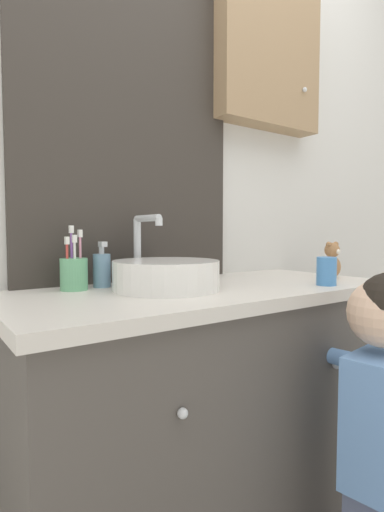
# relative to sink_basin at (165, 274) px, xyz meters

# --- Properties ---
(wall_back) EXTENTS (3.20, 0.18, 2.50)m
(wall_back) POSITION_rel_sink_basin_xyz_m (0.16, 0.28, 0.45)
(wall_back) COLOR silver
(wall_back) RESTS_ON ground_plane
(vanity_counter) EXTENTS (1.21, 0.56, 0.79)m
(vanity_counter) POSITION_rel_sink_basin_xyz_m (0.14, -0.02, -0.44)
(vanity_counter) COLOR #4C4742
(vanity_counter) RESTS_ON ground_plane
(sink_basin) EXTENTS (0.31, 0.36, 0.22)m
(sink_basin) POSITION_rel_sink_basin_xyz_m (0.00, 0.00, 0.00)
(sink_basin) COLOR white
(sink_basin) RESTS_ON vanity_counter
(toothbrush_holder) EXTENTS (0.08, 0.08, 0.19)m
(toothbrush_holder) POSITION_rel_sink_basin_xyz_m (-0.22, 0.14, 0.00)
(toothbrush_holder) COLOR #66B27F
(toothbrush_holder) RESTS_ON vanity_counter
(soap_dispenser) EXTENTS (0.05, 0.05, 0.14)m
(soap_dispenser) POSITION_rel_sink_basin_xyz_m (-0.13, 0.15, 0.01)
(soap_dispenser) COLOR #6B93B2
(soap_dispenser) RESTS_ON vanity_counter
(child_figure) EXTENTS (0.23, 0.44, 0.86)m
(child_figure) POSITION_rel_sink_basin_xyz_m (0.35, -0.46, -0.32)
(child_figure) COLOR slate
(child_figure) RESTS_ON ground_plane
(teddy_bear) EXTENTS (0.07, 0.06, 0.13)m
(teddy_bear) POSITION_rel_sink_basin_xyz_m (0.65, -0.10, 0.02)
(teddy_bear) COLOR #9E7047
(teddy_bear) RESTS_ON vanity_counter
(drinking_cup) EXTENTS (0.06, 0.06, 0.09)m
(drinking_cup) POSITION_rel_sink_basin_xyz_m (0.46, -0.21, -0.00)
(drinking_cup) COLOR #4789D1
(drinking_cup) RESTS_ON vanity_counter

